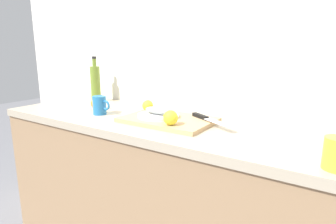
# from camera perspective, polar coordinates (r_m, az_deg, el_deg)

# --- Properties ---
(back_wall) EXTENTS (3.20, 0.05, 2.50)m
(back_wall) POSITION_cam_1_polar(r_m,az_deg,el_deg) (1.65, 7.45, 12.32)
(back_wall) COLOR white
(back_wall) RESTS_ON ground_plane
(kitchen_counter) EXTENTS (2.00, 0.60, 0.90)m
(kitchen_counter) POSITION_cam_1_polar(r_m,az_deg,el_deg) (1.59, 1.17, -17.82)
(kitchen_counter) COLOR #9E7A56
(kitchen_counter) RESTS_ON ground_plane
(cutting_board) EXTENTS (0.44, 0.30, 0.02)m
(cutting_board) POSITION_cam_1_polar(r_m,az_deg,el_deg) (1.41, -0.00, -1.58)
(cutting_board) COLOR tan
(cutting_board) RESTS_ON kitchen_counter
(white_plate) EXTENTS (0.21, 0.21, 0.01)m
(white_plate) POSITION_cam_1_polar(r_m,az_deg,el_deg) (1.43, -1.93, -0.70)
(white_plate) COLOR white
(white_plate) RESTS_ON cutting_board
(fish_fillet) EXTENTS (0.16, 0.07, 0.04)m
(fish_fillet) POSITION_cam_1_polar(r_m,az_deg,el_deg) (1.42, -1.94, 0.30)
(fish_fillet) COLOR #999E99
(fish_fillet) RESTS_ON white_plate
(chef_knife) EXTENTS (0.27, 0.16, 0.02)m
(chef_knife) POSITION_cam_1_polar(r_m,az_deg,el_deg) (1.37, 7.78, -1.30)
(chef_knife) COLOR silver
(chef_knife) RESTS_ON cutting_board
(lemon_0) EXTENTS (0.07, 0.07, 0.07)m
(lemon_0) POSITION_cam_1_polar(r_m,az_deg,el_deg) (1.27, 0.52, -1.15)
(lemon_0) COLOR yellow
(lemon_0) RESTS_ON cutting_board
(lemon_1) EXTENTS (0.06, 0.06, 0.06)m
(lemon_1) POSITION_cam_1_polar(r_m,az_deg,el_deg) (1.56, -4.08, 1.31)
(lemon_1) COLOR yellow
(lemon_1) RESTS_ON cutting_board
(olive_oil_bottle) EXTENTS (0.06, 0.06, 0.30)m
(olive_oil_bottle) POSITION_cam_1_polar(r_m,az_deg,el_deg) (1.99, -14.34, 5.61)
(olive_oil_bottle) COLOR olive
(olive_oil_bottle) RESTS_ON kitchen_counter
(coffee_mug_1) EXTENTS (0.11, 0.07, 0.10)m
(coffee_mug_1) POSITION_cam_1_polar(r_m,az_deg,el_deg) (1.61, -13.50, 1.33)
(coffee_mug_1) COLOR #2672B2
(coffee_mug_1) RESTS_ON kitchen_counter
(orange_0) EXTENTS (0.08, 0.08, 0.08)m
(orange_0) POSITION_cam_1_polar(r_m,az_deg,el_deg) (1.73, -13.96, 1.67)
(orange_0) COLOR orange
(orange_0) RESTS_ON kitchen_counter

